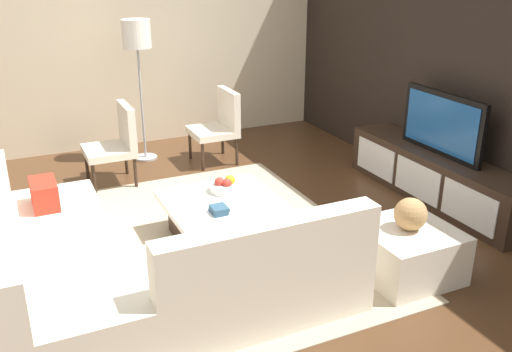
% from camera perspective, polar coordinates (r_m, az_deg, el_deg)
% --- Properties ---
extents(ground_plane, '(14.00, 14.00, 0.00)m').
position_cam_1_polar(ground_plane, '(4.91, -4.01, -7.19)').
color(ground_plane, '#4C301C').
extents(feature_wall_back, '(6.40, 0.12, 2.80)m').
position_cam_1_polar(feature_wall_back, '(5.90, 21.30, 10.81)').
color(feature_wall_back, black).
rests_on(feature_wall_back, ground).
extents(side_wall_left, '(0.12, 5.20, 2.80)m').
position_cam_1_polar(side_wall_left, '(7.49, -11.99, 13.81)').
color(side_wall_left, beige).
rests_on(side_wall_left, ground).
extents(area_rug, '(3.21, 2.46, 0.01)m').
position_cam_1_polar(area_rug, '(4.99, -4.43, -6.63)').
color(area_rug, tan).
rests_on(area_rug, ground).
extents(media_console, '(2.26, 0.48, 0.50)m').
position_cam_1_polar(media_console, '(6.00, 17.78, -0.08)').
color(media_console, '#332319').
rests_on(media_console, ground).
extents(television, '(1.07, 0.06, 0.62)m').
position_cam_1_polar(television, '(5.82, 18.41, 5.06)').
color(television, black).
rests_on(television, media_console).
extents(sectional_couch, '(2.30, 2.38, 0.82)m').
position_cam_1_polar(sectional_couch, '(4.15, -12.64, -9.01)').
color(sectional_couch, beige).
rests_on(sectional_couch, ground).
extents(coffee_table, '(0.94, 0.96, 0.38)m').
position_cam_1_polar(coffee_table, '(4.93, -3.41, -4.40)').
color(coffee_table, '#332319').
rests_on(coffee_table, ground).
extents(accent_chair_near, '(0.52, 0.52, 0.87)m').
position_cam_1_polar(accent_chair_near, '(6.25, -13.95, 3.55)').
color(accent_chair_near, '#332319').
rests_on(accent_chair_near, ground).
extents(floor_lamp, '(0.33, 0.33, 1.68)m').
position_cam_1_polar(floor_lamp, '(6.76, -12.01, 13.15)').
color(floor_lamp, '#A5A5AA').
rests_on(floor_lamp, ground).
extents(ottoman, '(0.70, 0.70, 0.40)m').
position_cam_1_polar(ottoman, '(4.57, 15.03, -7.46)').
color(ottoman, beige).
rests_on(ottoman, ground).
extents(fruit_bowl, '(0.28, 0.28, 0.14)m').
position_cam_1_polar(fruit_bowl, '(5.03, -3.15, -1.01)').
color(fruit_bowl, silver).
rests_on(fruit_bowl, coffee_table).
extents(accent_chair_far, '(0.53, 0.51, 0.87)m').
position_cam_1_polar(accent_chair_far, '(6.75, -3.70, 5.50)').
color(accent_chair_far, '#332319').
rests_on(accent_chair_far, ground).
extents(decorative_ball, '(0.25, 0.25, 0.25)m').
position_cam_1_polar(decorative_ball, '(4.42, 15.44, -3.76)').
color(decorative_ball, '#AD8451').
rests_on(decorative_ball, ottoman).
extents(book_stack, '(0.16, 0.13, 0.06)m').
position_cam_1_polar(book_stack, '(4.62, -3.80, -3.45)').
color(book_stack, '#2D516B').
rests_on(book_stack, coffee_table).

